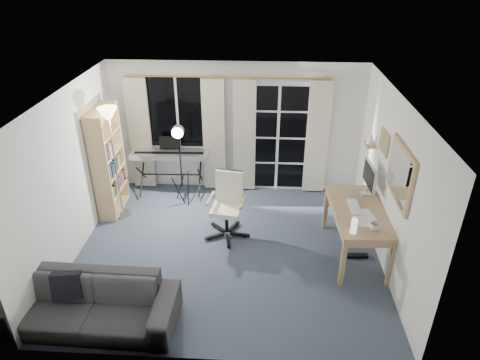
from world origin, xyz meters
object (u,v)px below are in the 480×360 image
object	(u,v)px
monitor	(369,177)
sofa	(88,298)
torchiere_lamp	(110,131)
mug	(375,226)
keyboard_piano	(170,155)
office_chair	(228,199)
studio_light	(179,141)
bookshelf	(107,165)
desk	(358,215)

from	to	relation	value
monitor	sofa	distance (m)	4.19
sofa	monitor	bearing A→B (deg)	30.61
torchiere_lamp	mug	world-z (taller)	torchiere_lamp
keyboard_piano	office_chair	size ratio (longest dim) A/B	1.35
torchiere_lamp	sofa	bearing A→B (deg)	-81.43
keyboard_piano	studio_light	xyz separation A→B (m)	(0.27, -0.41, 0.46)
office_chair	sofa	bearing A→B (deg)	-118.12
torchiere_lamp	monitor	bearing A→B (deg)	-5.83
bookshelf	keyboard_piano	distance (m)	1.14
studio_light	keyboard_piano	bearing A→B (deg)	121.30
sofa	studio_light	bearing A→B (deg)	79.27
mug	sofa	size ratio (longest dim) A/B	0.06
bookshelf	office_chair	size ratio (longest dim) A/B	1.77
keyboard_piano	studio_light	bearing A→B (deg)	-58.27
mug	bookshelf	bearing A→B (deg)	159.57
studio_light	mug	size ratio (longest dim) A/B	11.98
studio_light	office_chair	xyz separation A→B (m)	(0.89, -0.80, -0.61)
torchiere_lamp	keyboard_piano	xyz separation A→B (m)	(0.70, 0.82, -0.79)
keyboard_piano	monitor	world-z (taller)	monitor
torchiere_lamp	desk	distance (m)	3.97
keyboard_piano	office_chair	distance (m)	1.69
monitor	office_chair	bearing A→B (deg)	176.89
keyboard_piano	monitor	bearing A→B (deg)	-22.41
sofa	bookshelf	bearing A→B (deg)	104.15
torchiere_lamp	office_chair	world-z (taller)	torchiere_lamp
torchiere_lamp	keyboard_piano	bearing A→B (deg)	49.38
mug	keyboard_piano	bearing A→B (deg)	145.56
keyboard_piano	desk	distance (m)	3.51
bookshelf	desk	xyz separation A→B (m)	(4.00, -1.03, -0.19)
keyboard_piano	desk	size ratio (longest dim) A/B	0.95
studio_light	desk	xyz separation A→B (m)	(2.81, -1.27, -0.54)
mug	sofa	distance (m)	3.70
bookshelf	office_chair	world-z (taller)	bookshelf
studio_light	desk	distance (m)	3.13
sofa	desk	bearing A→B (deg)	26.08
studio_light	mug	xyz separation A→B (m)	(2.91, -1.77, -0.38)
studio_light	office_chair	size ratio (longest dim) A/B	1.47
desk	mug	bearing A→B (deg)	-81.35
office_chair	mug	world-z (taller)	office_chair
desk	sofa	world-z (taller)	sofa
monitor	sofa	bearing A→B (deg)	-153.48
monitor	torchiere_lamp	bearing A→B (deg)	171.51
desk	monitor	distance (m)	0.63
studio_light	monitor	distance (m)	3.12
mug	torchiere_lamp	bearing A→B (deg)	160.74
torchiere_lamp	desk	world-z (taller)	torchiere_lamp
sofa	mug	bearing A→B (deg)	18.32
monitor	sofa	world-z (taller)	monitor
office_chair	mug	distance (m)	2.25
bookshelf	office_chair	bearing A→B (deg)	-15.99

